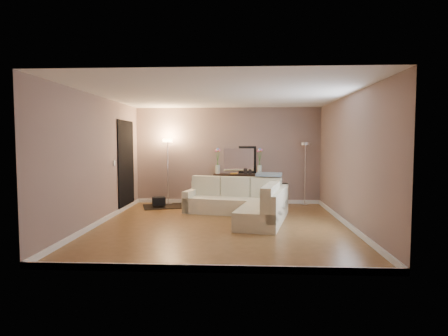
{
  "coord_description": "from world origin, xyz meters",
  "views": [
    {
      "loc": [
        0.42,
        -7.42,
        1.68
      ],
      "look_at": [
        0.0,
        0.8,
        1.1
      ],
      "focal_mm": 30.0,
      "sensor_mm": 36.0,
      "label": 1
    }
  ],
  "objects_px": {
    "console_table": "(235,187)",
    "floor_lamp_unlit": "(305,161)",
    "sectional_sofa": "(245,203)",
    "floor_lamp_lit": "(168,158)"
  },
  "relations": [
    {
      "from": "console_table",
      "to": "floor_lamp_unlit",
      "type": "relative_size",
      "value": 0.8
    },
    {
      "from": "console_table",
      "to": "floor_lamp_lit",
      "type": "bearing_deg",
      "value": -175.09
    },
    {
      "from": "sectional_sofa",
      "to": "floor_lamp_unlit",
      "type": "relative_size",
      "value": 1.65
    },
    {
      "from": "console_table",
      "to": "floor_lamp_unlit",
      "type": "distance_m",
      "value": 1.98
    },
    {
      "from": "sectional_sofa",
      "to": "floor_lamp_unlit",
      "type": "xyz_separation_m",
      "value": [
        1.59,
        1.63,
        0.86
      ]
    },
    {
      "from": "sectional_sofa",
      "to": "floor_lamp_unlit",
      "type": "bearing_deg",
      "value": 45.83
    },
    {
      "from": "console_table",
      "to": "floor_lamp_unlit",
      "type": "bearing_deg",
      "value": -2.07
    },
    {
      "from": "console_table",
      "to": "floor_lamp_lit",
      "type": "xyz_separation_m",
      "value": [
        -1.81,
        -0.16,
        0.77
      ]
    },
    {
      "from": "sectional_sofa",
      "to": "floor_lamp_lit",
      "type": "distance_m",
      "value": 2.74
    },
    {
      "from": "floor_lamp_unlit",
      "to": "sectional_sofa",
      "type": "bearing_deg",
      "value": -134.17
    }
  ]
}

